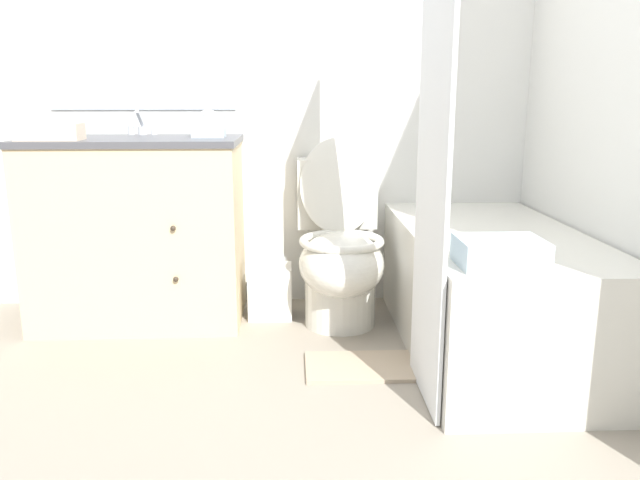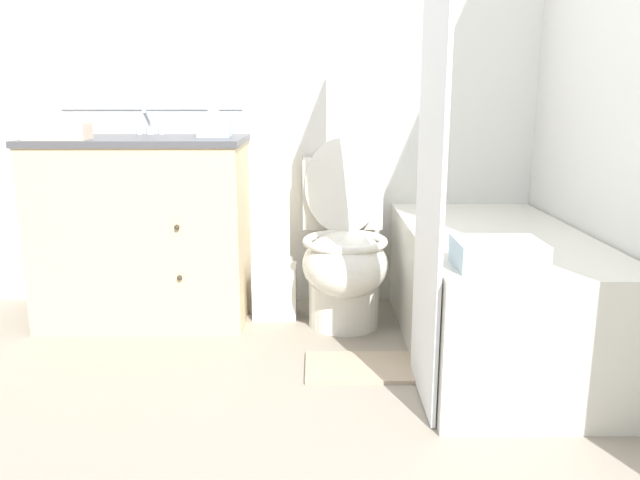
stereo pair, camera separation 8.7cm
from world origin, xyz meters
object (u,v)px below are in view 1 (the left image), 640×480
at_px(bath_towel_folded, 500,252).
at_px(vanity_cabinet, 139,229).
at_px(sink_faucet, 142,128).
at_px(toilet, 340,253).
at_px(wastebasket, 270,291).
at_px(tissue_box, 209,126).
at_px(hand_towel_folded, 49,132).
at_px(bath_mat, 365,366).
at_px(bathtub, 490,290).

bearing_deg(bath_towel_folded, vanity_cabinet, 145.75).
bearing_deg(bath_towel_folded, sink_faucet, 140.83).
bearing_deg(toilet, vanity_cabinet, 174.83).
height_order(wastebasket, tissue_box, tissue_box).
xyz_separation_m(hand_towel_folded, bath_mat, (1.34, -0.46, -0.92)).
bearing_deg(vanity_cabinet, wastebasket, 0.68).
height_order(bath_towel_folded, bath_mat, bath_towel_folded).
xyz_separation_m(wastebasket, bath_towel_folded, (0.80, -0.98, 0.44)).
bearing_deg(toilet, sink_faucet, 163.86).
relative_size(bathtub, tissue_box, 9.46).
bearing_deg(bath_mat, toilet, 96.65).
height_order(toilet, hand_towel_folded, hand_towel_folded).
height_order(wastebasket, bath_mat, wastebasket).
distance_m(wastebasket, bath_mat, 0.76).
bearing_deg(wastebasket, bath_towel_folded, -50.57).
height_order(bathtub, bath_towel_folded, bath_towel_folded).
distance_m(wastebasket, bath_towel_folded, 1.34).
relative_size(bathtub, hand_towel_folded, 5.18).
distance_m(sink_faucet, hand_towel_folded, 0.47).
height_order(sink_faucet, hand_towel_folded, sink_faucet).
xyz_separation_m(sink_faucet, wastebasket, (0.62, -0.18, -0.79)).
relative_size(sink_faucet, wastebasket, 0.55).
distance_m(hand_towel_folded, bath_mat, 1.68).
relative_size(bathtub, bath_towel_folded, 5.02).
bearing_deg(toilet, bath_towel_folded, -62.21).
relative_size(vanity_cabinet, bath_mat, 2.05).
xyz_separation_m(toilet, bathtub, (0.62, -0.35, -0.08)).
xyz_separation_m(toilet, wastebasket, (-0.34, 0.09, -0.22)).
bearing_deg(toilet, hand_towel_folded, -176.52).
bearing_deg(wastebasket, tissue_box, -178.51).
bearing_deg(tissue_box, bathtub, -19.49).
bearing_deg(bathtub, vanity_cabinet, 164.62).
bearing_deg(bath_mat, tissue_box, 137.12).
relative_size(vanity_cabinet, bath_towel_folded, 3.50).
bearing_deg(wastebasket, hand_towel_folded, -169.60).
distance_m(vanity_cabinet, bath_mat, 1.28).
distance_m(bathtub, wastebasket, 1.06).
relative_size(toilet, tissue_box, 5.93).
height_order(sink_faucet, bath_towel_folded, sink_faucet).
height_order(vanity_cabinet, sink_faucet, sink_faucet).
xyz_separation_m(bathtub, bath_towel_folded, (-0.16, -0.53, 0.30)).
height_order(wastebasket, bath_towel_folded, bath_towel_folded).
bearing_deg(bathtub, bath_towel_folded, -106.26).
relative_size(vanity_cabinet, hand_towel_folded, 3.61).
relative_size(toilet, bath_towel_folded, 3.15).
height_order(hand_towel_folded, bath_mat, hand_towel_folded).
distance_m(vanity_cabinet, toilet, 0.97).
height_order(vanity_cabinet, wastebasket, vanity_cabinet).
bearing_deg(hand_towel_folded, sink_faucet, 48.45).
relative_size(sink_faucet, bath_mat, 0.30).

